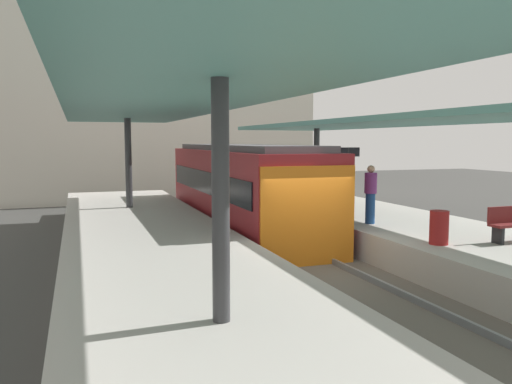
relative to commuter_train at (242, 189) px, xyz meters
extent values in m
plane|color=#383835|center=(0.00, -6.01, -1.73)|extent=(80.00, 80.00, 0.00)
cube|color=#ADA8A0|center=(-3.80, -6.01, -1.23)|extent=(4.40, 28.00, 1.00)
cube|color=#ADA8A0|center=(3.80, -6.01, -1.23)|extent=(4.40, 28.00, 1.00)
cube|color=#59544C|center=(0.00, -6.01, -1.63)|extent=(3.20, 28.00, 0.20)
cube|color=slate|center=(-0.72, -6.01, -1.46)|extent=(0.08, 28.00, 0.14)
cube|color=slate|center=(0.72, -6.01, -1.46)|extent=(0.08, 28.00, 0.14)
cube|color=maroon|center=(0.00, 0.03, -0.08)|extent=(2.70, 11.22, 2.90)
cube|color=orange|center=(0.00, -5.60, -0.23)|extent=(2.65, 0.08, 2.60)
cube|color=black|center=(-1.37, 0.03, 0.27)|extent=(0.04, 10.32, 0.76)
cube|color=black|center=(1.37, 0.03, 0.27)|extent=(0.04, 10.32, 0.76)
cube|color=#515156|center=(0.00, 0.03, 1.47)|extent=(2.16, 10.65, 0.20)
cylinder|color=#333335|center=(-3.80, -10.91, 0.90)|extent=(0.24, 0.24, 3.25)
cylinder|color=#333335|center=(-3.80, 1.69, 0.90)|extent=(0.24, 0.24, 3.25)
cube|color=slate|center=(-3.80, -4.61, 2.61)|extent=(4.18, 21.00, 0.16)
cylinder|color=#333335|center=(3.80, 1.69, 0.75)|extent=(0.24, 0.24, 2.95)
cube|color=slate|center=(3.80, -4.61, 2.30)|extent=(4.18, 21.00, 0.16)
cube|color=black|center=(3.80, -8.06, -0.53)|extent=(0.08, 0.32, 0.40)
cube|color=maroon|center=(4.35, -7.88, -0.07)|extent=(1.40, 0.06, 0.40)
cylinder|color=#262628|center=(3.38, -1.64, 0.37)|extent=(0.08, 0.08, 2.20)
cube|color=black|center=(3.38, -1.64, 1.32)|extent=(0.90, 0.06, 0.32)
cylinder|color=maroon|center=(2.43, -7.64, -0.33)|extent=(0.44, 0.44, 0.80)
cylinder|color=navy|center=(2.55, -4.46, -0.28)|extent=(0.28, 0.28, 0.90)
cylinder|color=#7A337A|center=(2.55, -4.46, 0.47)|extent=(0.36, 0.36, 0.60)
sphere|color=tan|center=(2.55, -4.46, 0.89)|extent=(0.22, 0.22, 0.22)
cube|color=beige|center=(-0.89, 13.99, 3.77)|extent=(18.00, 6.00, 11.00)
camera|label=1|loc=(-5.59, -17.40, 1.71)|focal=35.76mm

